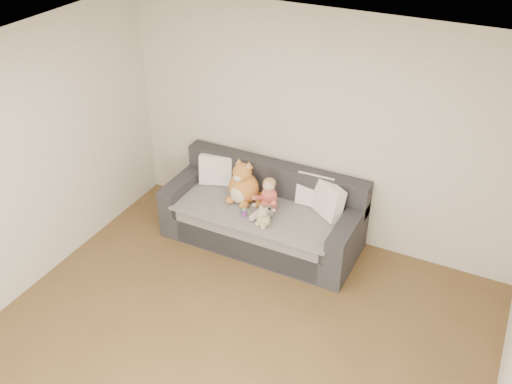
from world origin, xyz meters
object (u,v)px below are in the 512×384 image
sofa (264,217)px  toddler (268,198)px  plush_cat (243,186)px  teddy_bear (263,218)px  sippy_cup (244,211)px

sofa → toddler: 0.35m
plush_cat → teddy_bear: (0.41, -0.34, -0.10)m
toddler → teddy_bear: size_ratio=1.64×
sippy_cup → plush_cat: bearing=119.6°
toddler → sofa: bearing=135.9°
sofa → toddler: (0.09, -0.09, 0.33)m
plush_cat → sippy_cup: size_ratio=4.73×
sippy_cup → teddy_bear: bearing=-16.0°
toddler → plush_cat: bearing=169.0°
plush_cat → sippy_cup: (0.15, -0.26, -0.14)m
toddler → teddy_bear: 0.30m
plush_cat → sippy_cup: bearing=-54.4°
teddy_bear → sippy_cup: teddy_bear is taller
toddler → plush_cat: plush_cat is taller
toddler → plush_cat: 0.34m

